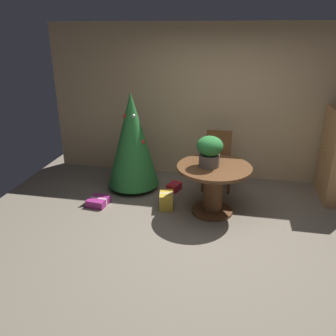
{
  "coord_description": "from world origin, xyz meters",
  "views": [
    {
      "loc": [
        0.25,
        -3.72,
        2.48
      ],
      "look_at": [
        -0.55,
        0.34,
        0.82
      ],
      "focal_mm": 37.12,
      "sensor_mm": 36.0,
      "label": 1
    }
  ],
  "objects_px": {
    "flower_vase": "(210,150)",
    "gift_box_purple": "(98,201)",
    "round_dining_table": "(213,183)",
    "holiday_tree": "(132,140)",
    "gift_box_red": "(174,187)",
    "wooden_chair_far": "(218,156)",
    "gift_box_gold": "(166,200)"
  },
  "relations": [
    {
      "from": "wooden_chair_far",
      "to": "gift_box_purple",
      "type": "bearing_deg",
      "value": -149.4
    },
    {
      "from": "wooden_chair_far",
      "to": "gift_box_gold",
      "type": "bearing_deg",
      "value": -127.04
    },
    {
      "from": "round_dining_table",
      "to": "wooden_chair_far",
      "type": "distance_m",
      "value": 0.9
    },
    {
      "from": "gift_box_purple",
      "to": "round_dining_table",
      "type": "bearing_deg",
      "value": 3.68
    },
    {
      "from": "holiday_tree",
      "to": "gift_box_purple",
      "type": "relative_size",
      "value": 4.8
    },
    {
      "from": "holiday_tree",
      "to": "gift_box_gold",
      "type": "xyz_separation_m",
      "value": [
        0.67,
        -0.58,
        -0.72
      ]
    },
    {
      "from": "wooden_chair_far",
      "to": "holiday_tree",
      "type": "xyz_separation_m",
      "value": [
        -1.35,
        -0.32,
        0.3
      ]
    },
    {
      "from": "gift_box_gold",
      "to": "gift_box_purple",
      "type": "bearing_deg",
      "value": -173.89
    },
    {
      "from": "wooden_chair_far",
      "to": "gift_box_red",
      "type": "xyz_separation_m",
      "value": [
        -0.67,
        -0.3,
        -0.48
      ]
    },
    {
      "from": "round_dining_table",
      "to": "holiday_tree",
      "type": "distance_m",
      "value": 1.52
    },
    {
      "from": "flower_vase",
      "to": "gift_box_purple",
      "type": "xyz_separation_m",
      "value": [
        -1.63,
        -0.1,
        -0.9
      ]
    },
    {
      "from": "holiday_tree",
      "to": "gift_box_red",
      "type": "xyz_separation_m",
      "value": [
        0.68,
        0.02,
        -0.78
      ]
    },
    {
      "from": "flower_vase",
      "to": "gift_box_red",
      "type": "relative_size",
      "value": 1.45
    },
    {
      "from": "round_dining_table",
      "to": "holiday_tree",
      "type": "xyz_separation_m",
      "value": [
        -1.35,
        0.58,
        0.38
      ]
    },
    {
      "from": "round_dining_table",
      "to": "flower_vase",
      "type": "height_order",
      "value": "flower_vase"
    },
    {
      "from": "flower_vase",
      "to": "gift_box_gold",
      "type": "distance_m",
      "value": 1.03
    },
    {
      "from": "flower_vase",
      "to": "gift_box_red",
      "type": "distance_m",
      "value": 1.24
    },
    {
      "from": "wooden_chair_far",
      "to": "flower_vase",
      "type": "bearing_deg",
      "value": -94.61
    },
    {
      "from": "holiday_tree",
      "to": "gift_box_purple",
      "type": "height_order",
      "value": "holiday_tree"
    },
    {
      "from": "wooden_chair_far",
      "to": "gift_box_red",
      "type": "height_order",
      "value": "wooden_chair_far"
    },
    {
      "from": "holiday_tree",
      "to": "gift_box_red",
      "type": "bearing_deg",
      "value": 1.78
    },
    {
      "from": "gift_box_purple",
      "to": "gift_box_gold",
      "type": "relative_size",
      "value": 1.06
    },
    {
      "from": "round_dining_table",
      "to": "holiday_tree",
      "type": "relative_size",
      "value": 0.65
    },
    {
      "from": "gift_box_red",
      "to": "gift_box_gold",
      "type": "distance_m",
      "value": 0.61
    },
    {
      "from": "gift_box_red",
      "to": "round_dining_table",
      "type": "bearing_deg",
      "value": -42.03
    },
    {
      "from": "flower_vase",
      "to": "round_dining_table",
      "type": "bearing_deg",
      "value": 9.67
    },
    {
      "from": "wooden_chair_far",
      "to": "gift_box_purple",
      "type": "height_order",
      "value": "wooden_chair_far"
    },
    {
      "from": "holiday_tree",
      "to": "gift_box_purple",
      "type": "xyz_separation_m",
      "value": [
        -0.36,
        -0.69,
        -0.79
      ]
    },
    {
      "from": "flower_vase",
      "to": "gift_box_purple",
      "type": "distance_m",
      "value": 1.87
    },
    {
      "from": "round_dining_table",
      "to": "gift_box_purple",
      "type": "bearing_deg",
      "value": -176.32
    },
    {
      "from": "holiday_tree",
      "to": "gift_box_red",
      "type": "height_order",
      "value": "holiday_tree"
    },
    {
      "from": "wooden_chair_far",
      "to": "gift_box_gold",
      "type": "xyz_separation_m",
      "value": [
        -0.68,
        -0.9,
        -0.42
      ]
    }
  ]
}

